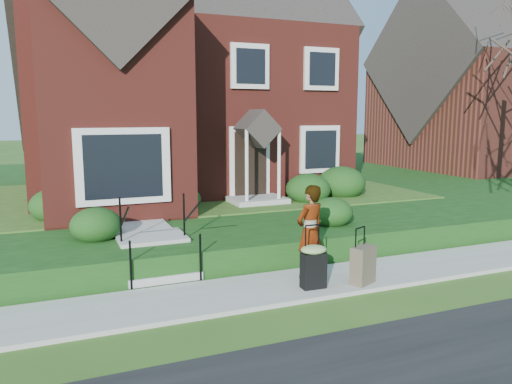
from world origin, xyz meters
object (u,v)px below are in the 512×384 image
suitcase_olive (363,265)px  woman (310,231)px  front_steps (156,250)px  suitcase_black (313,264)px

suitcase_olive → woman: bearing=111.3°
suitcase_olive → front_steps: bearing=121.2°
suitcase_black → front_steps: bearing=140.1°
front_steps → suitcase_olive: front_steps is taller
suitcase_black → suitcase_olive: 0.99m
suitcase_black → suitcase_olive: suitcase_black is taller
front_steps → suitcase_olive: size_ratio=1.89×
front_steps → suitcase_olive: bearing=-34.4°
woman → suitcase_olive: bearing=117.2°
woman → suitcase_olive: (0.74, -0.72, -0.55)m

